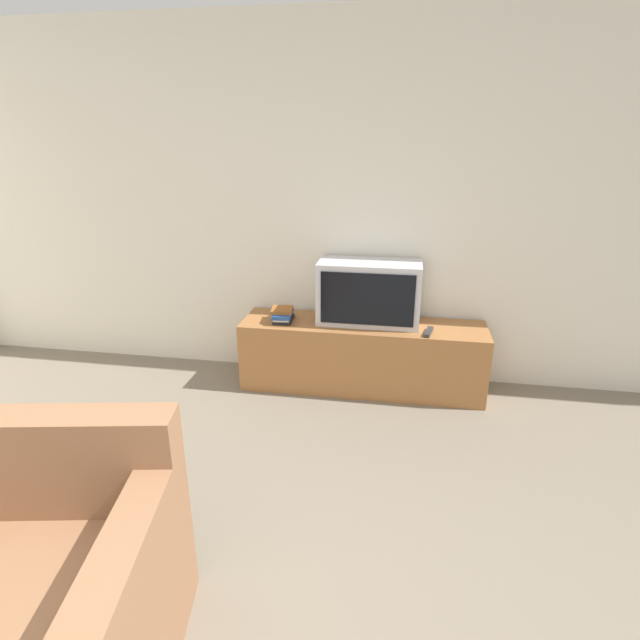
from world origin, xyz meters
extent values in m
cube|color=silver|center=(0.00, 3.03, 1.30)|extent=(9.00, 0.06, 2.60)
cube|color=#9E6638|center=(0.38, 2.76, 0.25)|extent=(1.78, 0.44, 0.51)
cube|color=silver|center=(0.42, 2.81, 0.74)|extent=(0.73, 0.33, 0.45)
cube|color=black|center=(0.42, 2.64, 0.74)|extent=(0.65, 0.01, 0.37)
cube|color=#8C6042|center=(-0.13, 0.44, 0.35)|extent=(0.30, 0.86, 0.69)
cube|color=black|center=(-0.20, 2.72, 0.52)|extent=(0.14, 0.20, 0.03)
cube|color=silver|center=(-0.21, 2.71, 0.55)|extent=(0.14, 0.21, 0.02)
cube|color=#23478E|center=(-0.20, 2.71, 0.57)|extent=(0.15, 0.23, 0.03)
cube|color=#995623|center=(-0.21, 2.72, 0.60)|extent=(0.17, 0.17, 0.02)
cube|color=#2D2D2D|center=(0.85, 2.64, 0.52)|extent=(0.07, 0.18, 0.02)
camera|label=1|loc=(0.65, -0.64, 1.80)|focal=28.00mm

